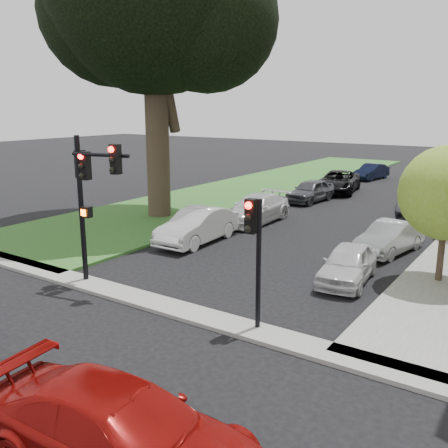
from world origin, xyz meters
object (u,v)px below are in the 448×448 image
Objects in this scene: car_parked_5 at (197,226)px; car_parked_6 at (256,209)px; car_parked_8 at (338,182)px; car_parked_2 at (431,203)px; traffic_signal_secondary at (255,240)px; car_parked_9 at (371,172)px; car_parked_7 at (310,191)px; car_parked_0 at (348,264)px; small_tree_a at (447,193)px; traffic_signal_main at (89,184)px; car_cross_far at (121,433)px; car_parked_1 at (390,238)px.

car_parked_5 reaches higher than car_parked_6.
car_parked_2 is at bearing -44.87° from car_parked_8.
traffic_signal_secondary is 0.93× the size of car_parked_9.
traffic_signal_secondary is 19.04m from car_parked_7.
car_parked_8 is 7.49m from car_parked_9.
car_parked_5 is at bearing -101.66° from car_parked_8.
small_tree_a is at bearing 23.79° from car_parked_0.
small_tree_a is 1.21× the size of car_parked_9.
car_parked_0 is (-2.63, -1.57, -2.47)m from small_tree_a.
small_tree_a is 7.47m from traffic_signal_secondary.
traffic_signal_secondary is 12.87m from car_parked_6.
car_parked_0 is at bearing 35.80° from traffic_signal_main.
car_parked_9 is at bearing 6.13° from car_cross_far.
car_parked_2 is (0.04, 12.31, 0.11)m from car_parked_0.
car_parked_0 is (6.98, 5.03, -2.79)m from traffic_signal_main.
traffic_signal_secondary is (-3.35, -6.64, -0.60)m from small_tree_a.
car_parked_1 is (0.19, 4.24, 0.01)m from car_parked_0.
traffic_signal_main reaches higher than traffic_signal_secondary.
car_parked_5 is (-7.27, 1.15, 0.11)m from car_parked_0.
car_parked_7 is (-7.23, 0.43, -0.06)m from car_parked_2.
traffic_signal_secondary reaches higher than car_parked_5.
car_cross_far is at bearing -95.65° from car_parked_0.
car_parked_7 is (-9.82, 11.17, -2.41)m from small_tree_a.
car_parked_8 is (-9.71, 15.53, -2.36)m from small_tree_a.
car_parked_5 is (-0.30, 6.18, -2.67)m from traffic_signal_main.
car_cross_far is at bearing -67.76° from car_parked_7.
car_parked_2 reaches higher than car_parked_7.
car_parked_5 reaches higher than car_parked_8.
car_parked_5 is at bearing -177.55° from small_tree_a.
small_tree_a is at bearing -57.42° from car_parked_9.
car_parked_8 is (0.19, 15.95, -0.01)m from car_parked_5.
traffic_signal_main reaches higher than car_parked_1.
traffic_signal_main is 1.27× the size of car_parked_1.
car_parked_2 is 1.40× the size of car_parked_9.
small_tree_a reaches higher than car_parked_6.
car_parked_8 is (-7.35, 28.00, -0.00)m from car_cross_far.
traffic_signal_main is 0.97× the size of car_cross_far.
car_parked_0 is (0.72, 5.07, -1.87)m from traffic_signal_secondary.
car_cross_far is at bearing -80.01° from car_parked_1.
car_parked_8 reaches higher than car_parked_1.
car_parked_5 is at bearing 136.50° from traffic_signal_secondary.
car_parked_5 is at bearing -119.34° from car_parked_2.
car_parked_7 is 11.85m from car_parked_9.
car_parked_9 is at bearing 99.17° from car_parked_0.
car_parked_5 is at bearing 92.75° from traffic_signal_main.
car_parked_1 is 0.72× the size of car_parked_2.
car_parked_2 reaches higher than car_parked_8.
car_cross_far reaches higher than car_parked_8.
car_parked_2 is at bearing 103.57° from small_tree_a.
traffic_signal_secondary is at bearing -68.22° from car_parked_9.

